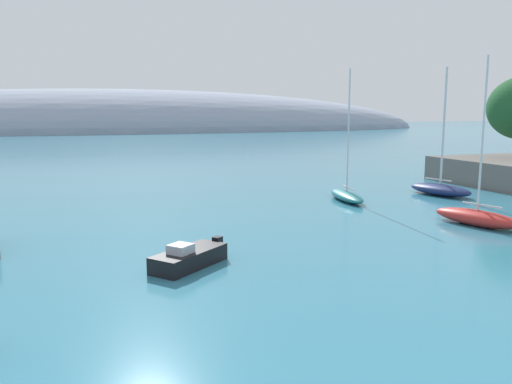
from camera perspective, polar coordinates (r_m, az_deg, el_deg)
The scene contains 5 objects.
distant_ridge at distance 193.18m, azimuth -15.25°, elevation 6.62°, with size 248.97×62.09×29.92m, color #8E99AD.
sailboat_teal_near_shore at distance 40.78m, azimuth 10.11°, elevation -0.29°, with size 2.54×6.00×10.19m.
sailboat_navy_mid_mooring at distance 45.41m, azimuth 19.91°, elevation 0.42°, with size 3.58×6.08×10.51m.
sailboat_red_outer_mooring at distance 34.16m, azimuth 23.50°, elevation -2.53°, with size 3.10×5.94×10.24m.
motorboat_black_outer at distance 23.42m, azimuth -7.48°, elevation -7.26°, with size 3.98×3.62×1.17m.
Camera 1 is at (-11.54, 0.33, 6.96)m, focal length 35.76 mm.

